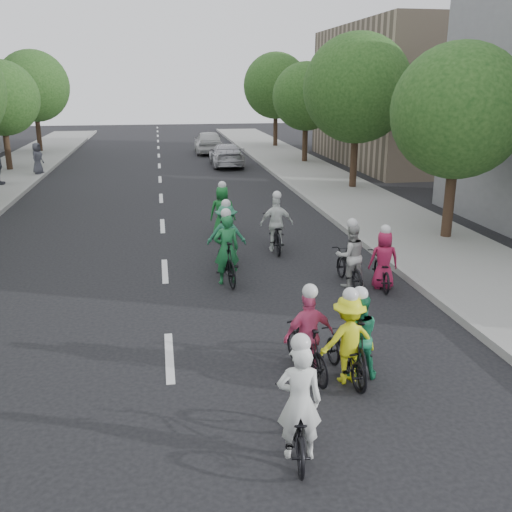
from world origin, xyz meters
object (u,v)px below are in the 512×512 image
object	(u,v)px
cyclist_4	(382,266)
cyclist_6	(350,262)
cyclist_3	(308,342)
cyclist_5	(226,257)
cyclist_8	(276,230)
follow_car_lead	(226,155)
cyclist_0	(298,416)
spectator_2	(37,158)
follow_car_trail	(208,142)
cyclist_9	(223,216)
cyclist_2	(347,346)
cyclist_7	(226,238)
cyclist_1	(356,340)

from	to	relation	value
cyclist_4	cyclist_6	distance (m)	0.79
cyclist_3	cyclist_5	bearing A→B (deg)	-92.88
cyclist_8	follow_car_lead	bearing A→B (deg)	-87.06
cyclist_0	cyclist_5	size ratio (longest dim) A/B	0.94
cyclist_6	spectator_2	xyz separation A→B (m)	(-10.76, 18.93, 0.35)
cyclist_5	follow_car_trail	xyz separation A→B (m)	(1.95, 26.90, 0.12)
cyclist_0	cyclist_9	bearing A→B (deg)	-83.03
cyclist_3	cyclist_2	bearing A→B (deg)	146.11
cyclist_4	follow_car_lead	world-z (taller)	cyclist_4
cyclist_2	cyclist_7	size ratio (longest dim) A/B	0.93
cyclist_4	cyclist_6	world-z (taller)	cyclist_6
cyclist_8	follow_car_trail	bearing A→B (deg)	-85.39
cyclist_1	follow_car_lead	xyz separation A→B (m)	(0.82, 25.40, 0.04)
cyclist_1	cyclist_4	size ratio (longest dim) A/B	1.14
cyclist_1	follow_car_lead	bearing A→B (deg)	-84.07
cyclist_2	cyclist_6	distance (m)	4.72
cyclist_2	follow_car_lead	size ratio (longest dim) A/B	0.37
cyclist_4	cyclist_0	bearing A→B (deg)	68.41
cyclist_8	cyclist_7	bearing A→B (deg)	35.89
cyclist_1	cyclist_2	size ratio (longest dim) A/B	1.13
cyclist_6	cyclist_1	bearing A→B (deg)	70.13
cyclist_0	follow_car_trail	bearing A→B (deg)	-84.74
cyclist_6	cyclist_4	bearing A→B (deg)	158.70
cyclist_6	cyclist_7	xyz separation A→B (m)	(-2.75, 2.34, 0.09)
cyclist_6	cyclist_8	world-z (taller)	cyclist_8
cyclist_5	follow_car_lead	distance (m)	20.53
cyclist_0	spectator_2	world-z (taller)	cyclist_0
cyclist_3	follow_car_trail	xyz separation A→B (m)	(1.16, 31.83, 0.18)
cyclist_7	cyclist_1	bearing A→B (deg)	109.17
cyclist_1	cyclist_9	distance (m)	9.45
cyclist_9	follow_car_trail	bearing A→B (deg)	-83.68
cyclist_1	cyclist_2	world-z (taller)	cyclist_2
cyclist_0	cyclist_3	bearing A→B (deg)	-99.70
cyclist_1	cyclist_9	bearing A→B (deg)	-74.85
cyclist_2	spectator_2	xyz separation A→B (m)	(-9.21, 23.38, 0.35)
cyclist_0	cyclist_9	distance (m)	11.34
cyclist_3	cyclist_9	bearing A→B (deg)	-99.54
cyclist_0	cyclist_7	world-z (taller)	cyclist_7
cyclist_2	cyclist_3	bearing A→B (deg)	-29.53
cyclist_7	follow_car_trail	distance (m)	25.35
cyclist_7	cyclist_5	bearing A→B (deg)	90.29
cyclist_8	cyclist_9	size ratio (longest dim) A/B	1.10
cyclist_0	spectator_2	xyz separation A→B (m)	(-7.94, 25.19, 0.39)
cyclist_4	cyclist_9	distance (m)	6.27
cyclist_5	follow_car_lead	world-z (taller)	cyclist_5
follow_car_lead	cyclist_8	bearing A→B (deg)	88.83
spectator_2	cyclist_1	bearing A→B (deg)	-137.76
cyclist_5	cyclist_1	bearing A→B (deg)	101.15
cyclist_0	cyclist_7	distance (m)	8.60
cyclist_1	cyclist_4	world-z (taller)	cyclist_1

